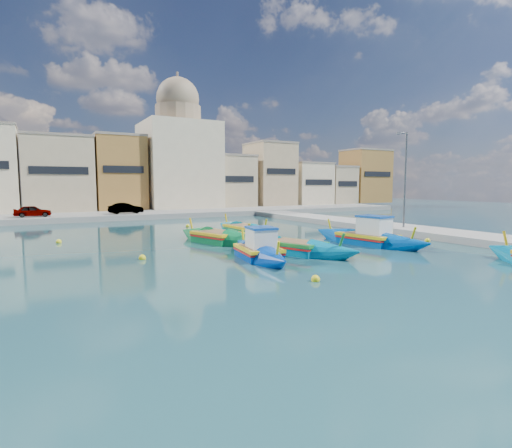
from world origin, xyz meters
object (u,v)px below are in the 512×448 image
object	(u,v)px
church_block	(179,153)
luzzu_blue_cabin	(259,253)
luzzu_cyan_mid	(244,231)
luzzu_blue_south	(293,249)
quay_street_lamp	(405,179)
luzzu_green	(218,238)
luzzu_turquoise_cabin	(368,239)

from	to	relation	value
church_block	luzzu_blue_cabin	size ratio (longest dim) A/B	2.50
luzzu_cyan_mid	luzzu_blue_south	distance (m)	9.25
quay_street_lamp	luzzu_green	xyz separation A→B (m)	(-15.04, 2.51, -4.06)
church_block	quay_street_lamp	distance (m)	35.04
luzzu_turquoise_cabin	quay_street_lamp	bearing A→B (deg)	23.95
quay_street_lamp	luzzu_green	distance (m)	15.78
luzzu_cyan_mid	luzzu_green	distance (m)	4.84
quay_street_lamp	luzzu_green	bearing A→B (deg)	170.51
luzzu_turquoise_cabin	luzzu_green	bearing A→B (deg)	146.45
luzzu_cyan_mid	luzzu_green	world-z (taller)	luzzu_green
luzzu_blue_cabin	church_block	bearing A→B (deg)	78.07
luzzu_blue_cabin	luzzu_blue_south	world-z (taller)	luzzu_blue_cabin
luzzu_blue_cabin	luzzu_blue_south	size ratio (longest dim) A/B	0.87
luzzu_green	luzzu_blue_cabin	bearing A→B (deg)	-93.77
luzzu_blue_cabin	luzzu_cyan_mid	distance (m)	10.48
luzzu_green	quay_street_lamp	bearing A→B (deg)	-9.49
luzzu_cyan_mid	luzzu_blue_south	bearing A→B (deg)	-99.40
quay_street_lamp	luzzu_blue_south	bearing A→B (deg)	-165.10
quay_street_lamp	luzzu_blue_cabin	world-z (taller)	quay_street_lamp
luzzu_blue_cabin	luzzu_turquoise_cabin	bearing A→B (deg)	6.34
luzzu_cyan_mid	luzzu_blue_south	world-z (taller)	luzzu_cyan_mid
luzzu_cyan_mid	church_block	bearing A→B (deg)	82.08
quay_street_lamp	luzzu_turquoise_cabin	distance (m)	8.38
church_block	luzzu_green	xyz separation A→B (m)	(-7.59, -31.49, -8.13)
luzzu_blue_south	church_block	bearing A→B (deg)	81.72
church_block	luzzu_turquoise_cabin	size ratio (longest dim) A/B	2.03
luzzu_turquoise_cabin	luzzu_green	distance (m)	9.96
church_block	luzzu_green	size ratio (longest dim) A/B	2.26
luzzu_blue_cabin	luzzu_green	bearing A→B (deg)	86.23
quay_street_lamp	luzzu_blue_cabin	bearing A→B (deg)	-165.63
luzzu_green	luzzu_blue_south	world-z (taller)	luzzu_green
luzzu_turquoise_cabin	luzzu_blue_cabin	size ratio (longest dim) A/B	1.23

